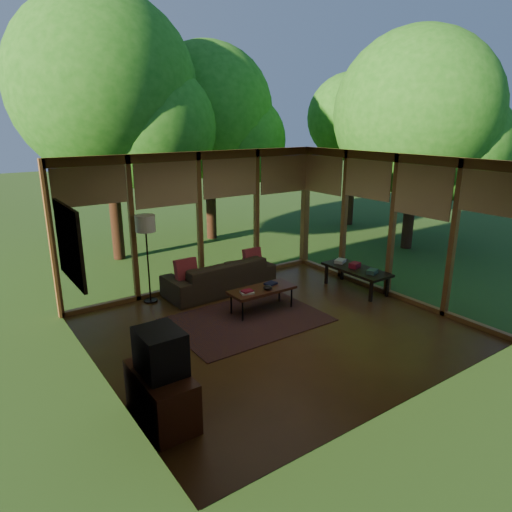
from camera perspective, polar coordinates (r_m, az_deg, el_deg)
floor at (r=7.55m, az=2.42°, el=-9.06°), size 5.50×5.50×0.00m
ceiling at (r=6.83m, az=2.70°, el=11.81°), size 5.50×5.50×0.00m
wall_left at (r=5.89m, az=-19.25°, el=-3.39°), size 0.04×5.00×2.70m
wall_front at (r=5.41m, az=18.91°, el=-5.13°), size 5.50×0.04×2.70m
window_wall_back at (r=9.12m, az=-7.06°, el=4.35°), size 5.50×0.12×2.70m
window_wall_right at (r=8.97m, az=16.68°, el=3.55°), size 0.12×5.00×2.70m
exterior_lawn at (r=18.38m, az=7.19°, el=6.23°), size 40.00×40.00×0.00m
tree_nw at (r=11.35m, az=-18.52°, el=19.26°), size 4.15×4.15×6.03m
tree_ne at (r=12.94m, az=-6.18°, el=17.51°), size 3.58×3.58×5.29m
tree_se at (r=12.33m, az=19.41°, el=16.43°), size 4.02×4.02×5.44m
tree_far at (r=14.81m, az=11.75°, el=16.52°), size 2.64×2.64×4.67m
rug at (r=7.85m, az=-1.12°, el=-7.96°), size 2.54×1.80×0.01m
sofa at (r=9.04m, az=-4.56°, el=-2.47°), size 2.22×0.93×0.64m
pillow_left at (r=8.58m, az=-8.74°, el=-1.78°), size 0.42×0.22×0.44m
pillow_right at (r=9.31m, az=-0.46°, el=-0.23°), size 0.38×0.20×0.40m
ct_book_lower at (r=7.82m, az=-1.12°, el=-4.59°), size 0.26×0.22×0.03m
ct_book_upper at (r=7.81m, az=-1.12°, el=-4.39°), size 0.19×0.15×0.03m
ct_book_side at (r=8.25m, az=1.84°, el=-3.46°), size 0.24×0.20×0.03m
ct_bowl at (r=7.99m, az=1.46°, el=-3.97°), size 0.16×0.16×0.07m
media_cabinet at (r=5.46m, az=-11.72°, el=-16.74°), size 0.50×1.00×0.60m
television at (r=5.19m, az=-11.88°, el=-11.59°), size 0.45×0.55×0.50m
console_book_a at (r=8.99m, az=14.33°, el=-1.89°), size 0.26×0.23×0.08m
console_book_b at (r=9.27m, az=12.25°, el=-1.12°), size 0.25×0.21×0.10m
console_book_c at (r=9.54m, az=10.49°, el=-0.62°), size 0.30×0.26×0.07m
floor_lamp at (r=8.42m, az=-13.64°, el=3.36°), size 0.36×0.36×1.65m
coffee_table at (r=8.06m, az=0.75°, el=-4.30°), size 1.20×0.50×0.43m
side_console at (r=9.27m, az=12.43°, el=-1.76°), size 0.60×1.40×0.46m
wall_painting at (r=7.15m, az=-22.28°, el=1.43°), size 0.06×1.35×1.15m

